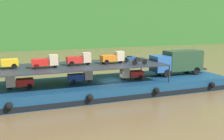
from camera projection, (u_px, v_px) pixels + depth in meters
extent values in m
plane|color=brown|center=(111.00, 92.00, 32.86)|extent=(400.00, 400.00, 0.00)
cube|color=navy|center=(111.00, 86.00, 32.72)|extent=(28.56, 7.88, 1.50)
cube|color=black|center=(124.00, 98.00, 29.16)|extent=(27.99, 0.06, 0.50)
sphere|color=black|center=(9.00, 106.00, 24.83)|extent=(0.71, 0.71, 0.71)
sphere|color=black|center=(90.00, 98.00, 27.54)|extent=(0.71, 0.71, 0.71)
sphere|color=black|center=(157.00, 91.00, 30.25)|extent=(0.71, 0.71, 0.71)
sphere|color=black|center=(212.00, 85.00, 32.96)|extent=(0.71, 0.71, 0.71)
cube|color=#285BA3|center=(160.00, 64.00, 34.69)|extent=(2.02, 2.20, 2.00)
cube|color=#192833|center=(153.00, 61.00, 34.25)|extent=(0.07, 1.84, 0.60)
cube|color=#234228|center=(183.00, 60.00, 35.87)|extent=(4.82, 2.34, 2.50)
cube|color=black|center=(182.00, 70.00, 36.11)|extent=(6.81, 1.43, 0.20)
cylinder|color=black|center=(158.00, 71.00, 35.95)|extent=(1.00, 0.29, 1.00)
cylinder|color=black|center=(167.00, 73.00, 34.10)|extent=(1.00, 0.29, 1.00)
cylinder|color=black|center=(187.00, 68.00, 37.56)|extent=(1.00, 0.29, 1.00)
cylinder|color=black|center=(196.00, 71.00, 35.71)|extent=(1.00, 0.29, 1.00)
cylinder|color=#232833|center=(141.00, 65.00, 37.65)|extent=(0.16, 0.16, 2.00)
cylinder|color=#232833|center=(169.00, 74.00, 31.30)|extent=(0.16, 0.16, 2.00)
cube|color=#232833|center=(79.00, 66.00, 30.89)|extent=(19.36, 7.08, 0.10)
cube|color=red|center=(25.00, 82.00, 28.71)|extent=(1.72, 1.22, 0.70)
cube|color=beige|center=(10.00, 81.00, 28.16)|extent=(0.91, 1.01, 1.10)
cube|color=#19232D|center=(5.00, 81.00, 27.97)|extent=(0.05, 0.85, 0.38)
cylinder|color=black|center=(9.00, 87.00, 28.20)|extent=(0.56, 0.15, 0.56)
cylinder|color=black|center=(29.00, 84.00, 29.40)|extent=(0.56, 0.15, 0.56)
cylinder|color=black|center=(30.00, 86.00, 28.43)|extent=(0.56, 0.15, 0.56)
cube|color=#1E47B7|center=(76.00, 77.00, 31.09)|extent=(1.71, 1.21, 0.70)
cube|color=beige|center=(88.00, 75.00, 31.54)|extent=(0.91, 1.01, 1.10)
cube|color=#19232D|center=(92.00, 73.00, 31.68)|extent=(0.05, 0.85, 0.38)
cylinder|color=black|center=(89.00, 79.00, 31.69)|extent=(0.56, 0.14, 0.56)
cylinder|color=black|center=(73.00, 82.00, 30.52)|extent=(0.56, 0.14, 0.56)
cylinder|color=black|center=(71.00, 80.00, 31.50)|extent=(0.56, 0.14, 0.56)
cube|color=red|center=(136.00, 74.00, 33.17)|extent=(1.77, 1.29, 0.70)
cube|color=beige|center=(125.00, 73.00, 32.71)|extent=(0.96, 1.05, 1.10)
cube|color=#19232D|center=(121.00, 72.00, 32.55)|extent=(0.09, 0.85, 0.38)
cylinder|color=black|center=(123.00, 77.00, 32.76)|extent=(0.57, 0.17, 0.56)
cylinder|color=black|center=(137.00, 76.00, 33.85)|extent=(0.57, 0.17, 0.56)
cylinder|color=black|center=(140.00, 77.00, 32.86)|extent=(0.57, 0.17, 0.56)
cube|color=gold|center=(10.00, 62.00, 28.79)|extent=(1.74, 1.25, 0.70)
cylinder|color=black|center=(13.00, 65.00, 29.49)|extent=(0.56, 0.16, 0.56)
cylinder|color=black|center=(14.00, 66.00, 28.53)|extent=(0.56, 0.16, 0.56)
cube|color=red|center=(40.00, 62.00, 28.92)|extent=(1.76, 1.29, 0.70)
cube|color=#C6B793|center=(53.00, 60.00, 29.31)|extent=(0.95, 1.05, 1.10)
cube|color=#19232D|center=(58.00, 59.00, 29.44)|extent=(0.09, 0.85, 0.38)
cylinder|color=black|center=(55.00, 65.00, 29.46)|extent=(0.57, 0.17, 0.56)
cylinder|color=black|center=(36.00, 67.00, 28.37)|extent=(0.57, 0.17, 0.56)
cylinder|color=black|center=(36.00, 65.00, 29.36)|extent=(0.57, 0.17, 0.56)
cube|color=red|center=(74.00, 60.00, 30.78)|extent=(1.75, 1.28, 0.70)
cube|color=#C6B793|center=(86.00, 57.00, 31.18)|extent=(0.95, 1.04, 1.10)
cube|color=#19232D|center=(90.00, 56.00, 31.31)|extent=(0.08, 0.85, 0.38)
cylinder|color=black|center=(88.00, 62.00, 31.33)|extent=(0.57, 0.17, 0.56)
cylinder|color=black|center=(72.00, 64.00, 30.22)|extent=(0.57, 0.17, 0.56)
cylinder|color=black|center=(70.00, 62.00, 31.21)|extent=(0.57, 0.17, 0.56)
cube|color=orange|center=(108.00, 58.00, 31.96)|extent=(1.71, 1.21, 0.70)
cube|color=beige|center=(119.00, 56.00, 32.43)|extent=(0.91, 1.01, 1.10)
cube|color=#19232D|center=(123.00, 55.00, 32.58)|extent=(0.05, 0.85, 0.38)
cylinder|color=black|center=(120.00, 60.00, 32.59)|extent=(0.56, 0.14, 0.56)
cylinder|color=black|center=(107.00, 62.00, 31.40)|extent=(0.56, 0.14, 0.56)
cylinder|color=black|center=(103.00, 61.00, 32.37)|extent=(0.56, 0.14, 0.56)
cylinder|color=black|center=(145.00, 62.00, 31.46)|extent=(0.61, 0.14, 0.60)
cylinder|color=black|center=(135.00, 62.00, 30.93)|extent=(0.61, 0.14, 0.60)
cube|color=black|center=(140.00, 60.00, 31.16)|extent=(1.11, 0.27, 0.28)
cube|color=black|center=(138.00, 59.00, 31.02)|extent=(0.61, 0.24, 0.12)
cylinder|color=#B2B2B7|center=(144.00, 57.00, 31.32)|extent=(0.07, 0.55, 0.04)
cylinder|color=black|center=(136.00, 59.00, 33.32)|extent=(0.60, 0.13, 0.60)
cylinder|color=black|center=(126.00, 60.00, 32.92)|extent=(0.60, 0.13, 0.60)
cube|color=#1E4C99|center=(131.00, 58.00, 33.08)|extent=(1.11, 0.25, 0.28)
cube|color=black|center=(129.00, 56.00, 32.97)|extent=(0.61, 0.23, 0.12)
cylinder|color=#B2B2B7|center=(136.00, 55.00, 33.19)|extent=(0.07, 0.55, 0.04)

